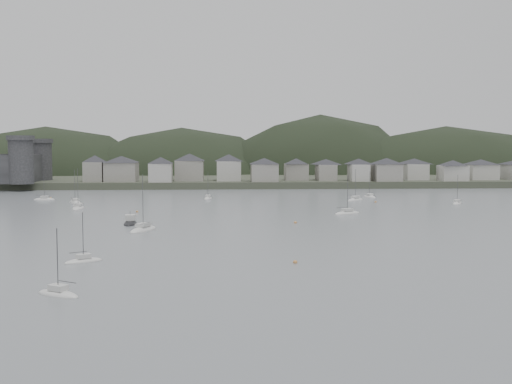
{
  "coord_description": "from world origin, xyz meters",
  "views": [
    {
      "loc": [
        -10.2,
        -93.09,
        18.66
      ],
      "look_at": [
        0.0,
        75.0,
        6.0
      ],
      "focal_mm": 43.0,
      "sensor_mm": 36.0,
      "label": 1
    }
  ],
  "objects": [
    {
      "name": "moored_fleet",
      "position": [
        -2.33,
        65.66,
        0.17
      ],
      "size": [
        269.23,
        153.5,
        13.59
      ],
      "color": "silver",
      "rests_on": "ground"
    },
    {
      "name": "far_shore_land",
      "position": [
        0.0,
        295.0,
        1.5
      ],
      "size": [
        900.0,
        250.0,
        3.0
      ],
      "primitive_type": "cube",
      "color": "#383D2D",
      "rests_on": "ground"
    },
    {
      "name": "waterfront_town",
      "position": [
        50.59,
        183.34,
        8.66
      ],
      "size": [
        451.48,
        28.46,
        12.92
      ],
      "color": "gray",
      "rests_on": "far_shore_land"
    },
    {
      "name": "ground",
      "position": [
        0.0,
        0.0,
        0.0
      ],
      "size": [
        900.0,
        900.0,
        0.0
      ],
      "primitive_type": "plane",
      "color": "slate",
      "rests_on": "ground"
    },
    {
      "name": "mooring_buoys",
      "position": [
        1.91,
        55.5,
        0.15
      ],
      "size": [
        169.93,
        130.02,
        0.7
      ],
      "color": "#CF8945",
      "rests_on": "ground"
    },
    {
      "name": "forested_ridge",
      "position": [
        4.83,
        269.4,
        -11.28
      ],
      "size": [
        851.55,
        103.94,
        102.57
      ],
      "color": "black",
      "rests_on": "ground"
    },
    {
      "name": "motor_launch_far",
      "position": [
        -31.43,
        53.8,
        0.29
      ],
      "size": [
        3.19,
        8.27,
        3.95
      ],
      "rotation": [
        0.0,
        0.0,
        3.17
      ],
      "color": "black",
      "rests_on": "ground"
    }
  ]
}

